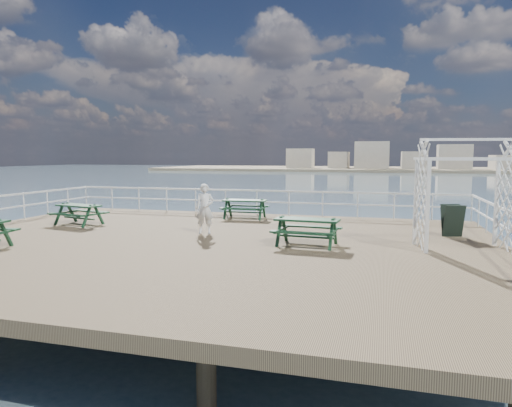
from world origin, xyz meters
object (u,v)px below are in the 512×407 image
object	(u,v)px
picnic_table_c	(307,226)
person	(205,209)
picnic_table_a	(79,210)
trellis_arbor	(464,200)
picnic_table_b	(245,205)

from	to	relation	value
picnic_table_c	person	distance (m)	3.81
picnic_table_a	person	xyz separation A→B (m)	(5.37, -0.57, 0.29)
person	trellis_arbor	bearing A→B (deg)	-19.46
picnic_table_a	person	distance (m)	5.41
picnic_table_a	picnic_table_c	distance (m)	9.16
picnic_table_c	picnic_table_a	bearing A→B (deg)	173.52
trellis_arbor	picnic_table_b	bearing A→B (deg)	139.48
trellis_arbor	person	size ratio (longest dim) A/B	1.84
picnic_table_b	picnic_table_c	bearing A→B (deg)	-58.03
picnic_table_b	picnic_table_c	xyz separation A→B (m)	(3.46, -5.12, 0.01)
picnic_table_b	trellis_arbor	distance (m)	8.98
picnic_table_a	trellis_arbor	xyz separation A→B (m)	(13.27, -1.07, 0.82)
picnic_table_a	trellis_arbor	world-z (taller)	trellis_arbor
person	picnic_table_a	bearing A→B (deg)	158.12
picnic_table_a	person	size ratio (longest dim) A/B	1.21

